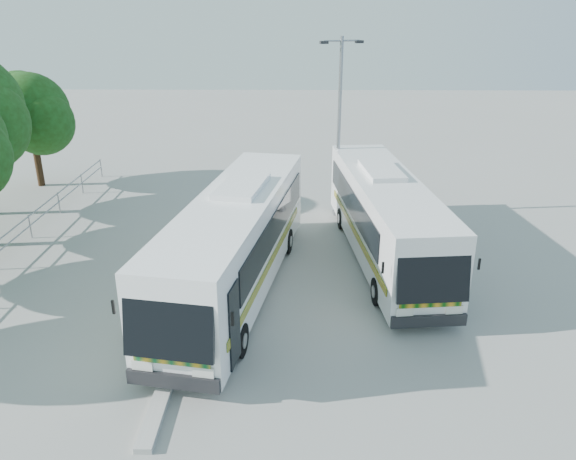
{
  "coord_description": "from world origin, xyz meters",
  "views": [
    {
      "loc": [
        0.98,
        -15.35,
        9.0
      ],
      "look_at": [
        0.7,
        2.7,
        1.75
      ],
      "focal_mm": 35.0,
      "sensor_mm": 36.0,
      "label": 1
    }
  ],
  "objects_px": {
    "lamppost": "(339,121)",
    "tree_far_e": "(31,113)",
    "coach_adjacent": "(385,216)",
    "coach_main": "(236,241)"
  },
  "relations": [
    {
      "from": "lamppost",
      "to": "tree_far_e",
      "type": "bearing_deg",
      "value": 146.62
    },
    {
      "from": "tree_far_e",
      "to": "coach_adjacent",
      "type": "xyz_separation_m",
      "value": [
        16.92,
        -9.03,
        -2.19
      ]
    },
    {
      "from": "coach_adjacent",
      "to": "lamppost",
      "type": "relative_size",
      "value": 1.45
    },
    {
      "from": "coach_main",
      "to": "coach_adjacent",
      "type": "distance_m",
      "value": 5.93
    },
    {
      "from": "coach_adjacent",
      "to": "lamppost",
      "type": "xyz_separation_m",
      "value": [
        -1.47,
        4.76,
        2.62
      ]
    },
    {
      "from": "coach_main",
      "to": "coach_adjacent",
      "type": "height_order",
      "value": "coach_main"
    },
    {
      "from": "lamppost",
      "to": "coach_main",
      "type": "bearing_deg",
      "value": -135.24
    },
    {
      "from": "tree_far_e",
      "to": "coach_main",
      "type": "xyz_separation_m",
      "value": [
        11.62,
        -11.69,
        -2.08
      ]
    },
    {
      "from": "tree_far_e",
      "to": "lamppost",
      "type": "distance_m",
      "value": 16.04
    },
    {
      "from": "coach_adjacent",
      "to": "lamppost",
      "type": "distance_m",
      "value": 5.63
    }
  ]
}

